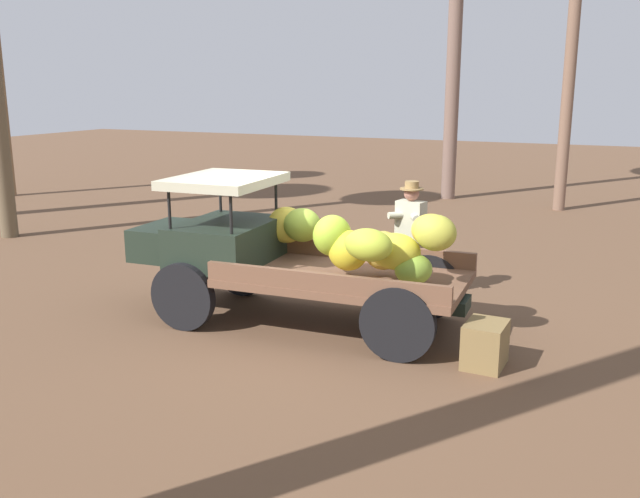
{
  "coord_description": "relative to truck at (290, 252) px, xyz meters",
  "views": [
    {
      "loc": [
        -3.83,
        8.0,
        3.06
      ],
      "look_at": [
        -0.32,
        0.25,
        1.01
      ],
      "focal_mm": 38.71,
      "sensor_mm": 36.0,
      "label": 1
    }
  ],
  "objects": [
    {
      "name": "wooden_crate",
      "position": [
        -2.64,
        0.46,
        -0.68
      ],
      "size": [
        0.45,
        0.56,
        0.5
      ],
      "primitive_type": "cube",
      "rotation": [
        0.0,
        0.0,
        1.53
      ],
      "color": "olive",
      "rests_on": "ground"
    },
    {
      "name": "truck",
      "position": [
        0.0,
        0.0,
        0.0
      ],
      "size": [
        4.53,
        1.92,
        1.88
      ],
      "rotation": [
        0.0,
        0.0,
        0.05
      ],
      "color": "#1F2B21",
      "rests_on": "ground"
    },
    {
      "name": "farmer",
      "position": [
        -1.09,
        -1.7,
        0.04
      ],
      "size": [
        0.52,
        0.49,
        1.7
      ],
      "rotation": [
        0.0,
        0.0,
        1.37
      ],
      "color": "#846E53",
      "rests_on": "ground"
    },
    {
      "name": "ground_plane",
      "position": [
        -0.1,
        -0.26,
        -0.93
      ],
      "size": [
        60.0,
        60.0,
        0.0
      ],
      "primitive_type": "plane",
      "color": "brown"
    }
  ]
}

